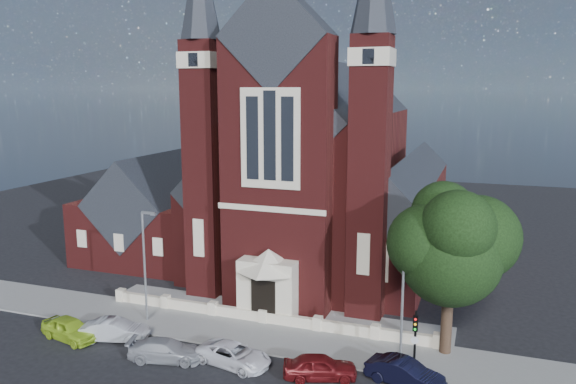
% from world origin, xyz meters
% --- Properties ---
extents(ground, '(120.00, 120.00, 0.00)m').
position_xyz_m(ground, '(0.00, 15.00, 0.00)').
color(ground, black).
rests_on(ground, ground).
extents(pavement_strip, '(60.00, 5.00, 0.12)m').
position_xyz_m(pavement_strip, '(0.00, 4.50, 0.00)').
color(pavement_strip, slate).
rests_on(pavement_strip, ground).
extents(forecourt_paving, '(26.00, 3.00, 0.14)m').
position_xyz_m(forecourt_paving, '(0.00, 8.50, 0.00)').
color(forecourt_paving, slate).
rests_on(forecourt_paving, ground).
extents(forecourt_wall, '(24.00, 0.40, 0.90)m').
position_xyz_m(forecourt_wall, '(0.00, 6.50, 0.00)').
color(forecourt_wall, beige).
rests_on(forecourt_wall, ground).
extents(church, '(20.01, 34.90, 29.20)m').
position_xyz_m(church, '(-0.00, 22.94, 8.19)').
color(church, '#521716').
rests_on(church, ground).
extents(parish_hall, '(12.00, 12.20, 10.24)m').
position_xyz_m(parish_hall, '(-16.00, 18.00, 4.01)').
color(parish_hall, '#521716').
rests_on(parish_hall, ground).
extents(street_tree, '(6.40, 6.60, 10.70)m').
position_xyz_m(street_tree, '(12.60, 5.71, 6.96)').
color(street_tree, black).
rests_on(street_tree, ground).
extents(street_lamp_left, '(1.16, 0.22, 8.09)m').
position_xyz_m(street_lamp_left, '(-7.91, 4.00, 4.60)').
color(street_lamp_left, gray).
rests_on(street_lamp_left, ground).
extents(street_lamp_right, '(1.16, 0.22, 8.09)m').
position_xyz_m(street_lamp_right, '(10.09, 4.00, 4.60)').
color(street_lamp_right, gray).
rests_on(street_lamp_right, ground).
extents(traffic_signal, '(0.28, 0.42, 4.00)m').
position_xyz_m(traffic_signal, '(11.00, 2.43, 2.58)').
color(traffic_signal, black).
rests_on(traffic_signal, ground).
extents(car_lime_van, '(4.65, 2.69, 1.49)m').
position_xyz_m(car_lime_van, '(-11.13, -0.25, 0.74)').
color(car_lime_van, '#A8D029').
rests_on(car_lime_van, ground).
extents(car_silver_a, '(4.62, 2.65, 1.44)m').
position_xyz_m(car_silver_a, '(-8.23, 0.62, 0.72)').
color(car_silver_a, '#AAAEB2').
rests_on(car_silver_a, ground).
extents(car_silver_b, '(4.89, 2.85, 1.33)m').
position_xyz_m(car_silver_b, '(-3.56, -0.66, 0.67)').
color(car_silver_b, '#9B9DA2').
rests_on(car_silver_b, ground).
extents(car_white_suv, '(5.06, 3.12, 1.31)m').
position_xyz_m(car_white_suv, '(0.62, 0.21, 0.65)').
color(car_white_suv, white).
rests_on(car_white_suv, ground).
extents(car_dark_red, '(4.57, 3.01, 1.45)m').
position_xyz_m(car_dark_red, '(5.95, 0.41, 0.72)').
color(car_dark_red, '#611013').
rests_on(car_dark_red, ground).
extents(car_navy, '(4.68, 2.70, 1.46)m').
position_xyz_m(car_navy, '(10.64, 1.30, 0.73)').
color(car_navy, black).
rests_on(car_navy, ground).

